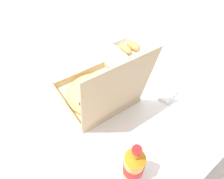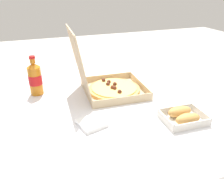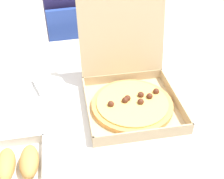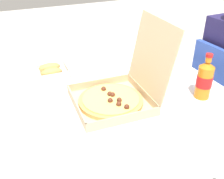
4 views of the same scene
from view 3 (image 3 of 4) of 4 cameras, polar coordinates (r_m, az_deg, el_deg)
name	(u,v)px [view 3 (image 3 of 4)]	position (r m, az deg, el deg)	size (l,w,h in m)	color
dining_table	(100,109)	(1.15, -2.44, -4.03)	(1.24, 1.01, 0.71)	white
chair	(80,54)	(1.85, -6.52, 7.13)	(0.42, 0.42, 0.83)	#2D4CAD
diner_person	(76,20)	(1.81, -7.32, 13.71)	(0.37, 0.41, 1.15)	#333847
pizza_box_open	(130,92)	(1.05, 3.74, -0.41)	(0.35, 0.42, 0.37)	tan
bread_side_box	(18,164)	(0.89, -18.42, -14.08)	(0.16, 0.20, 0.06)	white
cola_bottle	(133,32)	(1.38, 4.15, 11.47)	(0.07, 0.07, 0.22)	orange
napkin_pile	(49,83)	(1.19, -12.56, 1.21)	(0.11, 0.11, 0.02)	white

